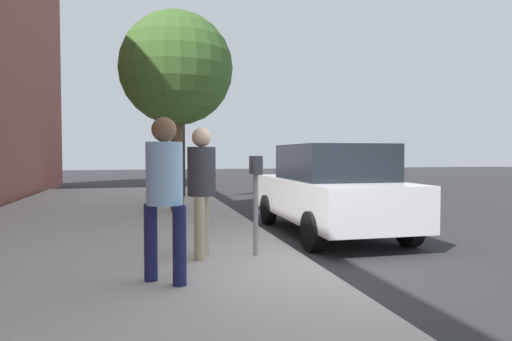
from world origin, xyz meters
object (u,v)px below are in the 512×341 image
(pedestrian_at_meter, at_px, (202,180))
(parked_sedan_near, at_px, (330,189))
(parking_meter, at_px, (256,184))
(traffic_signal, at_px, (186,124))
(pedestrian_bystander, at_px, (164,184))
(street_tree, at_px, (176,70))

(pedestrian_at_meter, height_order, parked_sedan_near, pedestrian_at_meter)
(parking_meter, bearing_deg, traffic_signal, 1.21)
(traffic_signal, bearing_deg, pedestrian_at_meter, 176.33)
(pedestrian_bystander, bearing_deg, street_tree, 35.95)
(parking_meter, distance_m, pedestrian_at_meter, 0.76)
(pedestrian_at_meter, bearing_deg, traffic_signal, 102.12)
(parking_meter, relative_size, pedestrian_bystander, 0.76)
(parked_sedan_near, height_order, street_tree, street_tree)
(parking_meter, bearing_deg, street_tree, 8.41)
(parked_sedan_near, xyz_separation_m, traffic_signal, (6.96, 2.20, 1.68))
(pedestrian_at_meter, height_order, pedestrian_bystander, pedestrian_bystander)
(traffic_signal, bearing_deg, street_tree, 171.54)
(pedestrian_at_meter, bearing_deg, parked_sedan_near, 50.56)
(pedestrian_bystander, bearing_deg, parked_sedan_near, -6.16)
(pedestrian_bystander, bearing_deg, traffic_signal, 34.66)
(pedestrian_at_meter, relative_size, traffic_signal, 0.50)
(traffic_signal, bearing_deg, parking_meter, -178.79)
(parking_meter, height_order, traffic_signal, traffic_signal)
(parking_meter, bearing_deg, pedestrian_bystander, 129.42)
(pedestrian_at_meter, xyz_separation_m, pedestrian_bystander, (-1.15, 0.55, 0.03))
(pedestrian_at_meter, height_order, traffic_signal, traffic_signal)
(pedestrian_at_meter, relative_size, street_tree, 0.36)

